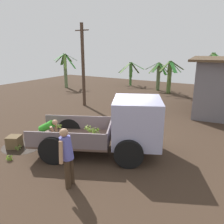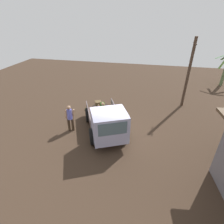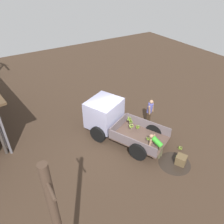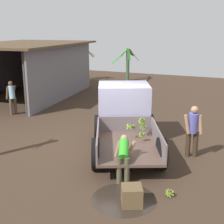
# 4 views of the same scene
# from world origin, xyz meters

# --- Properties ---
(ground) EXTENTS (36.00, 36.00, 0.00)m
(ground) POSITION_xyz_m (0.00, 0.00, 0.00)
(ground) COLOR #3D2D21
(mud_patch_0) EXTENTS (1.63, 1.63, 0.01)m
(mud_patch_0) POSITION_xyz_m (-3.25, -1.73, 0.00)
(mud_patch_0) COLOR #2D241D
(mud_patch_0) RESTS_ON ground
(cargo_truck) EXTENTS (4.98, 3.65, 2.10)m
(cargo_truck) POSITION_xyz_m (0.59, -0.23, 1.13)
(cargo_truck) COLOR brown
(cargo_truck) RESTS_ON ground
(utility_pole) EXTENTS (1.05, 0.21, 5.32)m
(utility_pole) POSITION_xyz_m (-5.07, 4.71, 2.70)
(utility_pole) COLOR #453327
(utility_pole) RESTS_ON ground
(person_foreground_visitor) EXTENTS (0.48, 0.63, 1.74)m
(person_foreground_visitor) POSITION_xyz_m (0.11, -2.81, 0.97)
(person_foreground_visitor) COLOR #3A2A1C
(person_foreground_visitor) RESTS_ON ground
(person_worker_loading) EXTENTS (0.85, 0.67, 1.19)m
(person_worker_loading) POSITION_xyz_m (-2.26, -1.33, 0.73)
(person_worker_loading) COLOR #4E4A31
(person_worker_loading) RESTS_ON ground
(banana_bunch_on_ground_0) EXTENTS (0.24, 0.24, 0.22)m
(banana_bunch_on_ground_0) POSITION_xyz_m (-3.30, -1.93, 0.12)
(banana_bunch_on_ground_0) COLOR #453E2D
(banana_bunch_on_ground_0) RESTS_ON ground
(banana_bunch_on_ground_1) EXTENTS (0.29, 0.29, 0.22)m
(banana_bunch_on_ground_1) POSITION_xyz_m (-3.14, -2.06, 0.12)
(banana_bunch_on_ground_1) COLOR #4C4531
(banana_bunch_on_ground_1) RESTS_ON ground
(banana_bunch_on_ground_2) EXTENTS (0.22, 0.24, 0.19)m
(banana_bunch_on_ground_2) POSITION_xyz_m (-2.67, -2.75, 0.10)
(banana_bunch_on_ground_2) COLOR brown
(banana_bunch_on_ground_2) RESTS_ON ground
(wooden_crate_0) EXTENTS (0.66, 0.66, 0.48)m
(wooden_crate_0) POSITION_xyz_m (-3.40, -1.99, 0.24)
(wooden_crate_0) COLOR brown
(wooden_crate_0) RESTS_ON ground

